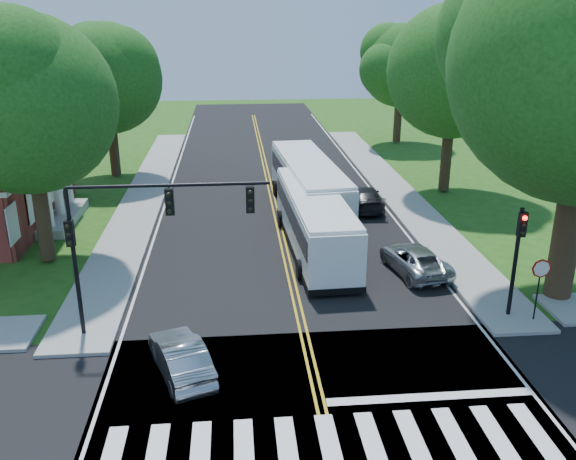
{
  "coord_description": "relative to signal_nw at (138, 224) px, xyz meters",
  "views": [
    {
      "loc": [
        -2.44,
        -14.15,
        11.45
      ],
      "look_at": [
        -0.16,
        10.82,
        2.4
      ],
      "focal_mm": 38.0,
      "sensor_mm": 36.0,
      "label": 1
    }
  ],
  "objects": [
    {
      "name": "ground",
      "position": [
        5.86,
        -6.43,
        -4.38
      ],
      "size": [
        140.0,
        140.0,
        0.0
      ],
      "primitive_type": "plane",
      "color": "#234E13",
      "rests_on": "ground"
    },
    {
      "name": "road",
      "position": [
        5.86,
        11.57,
        -4.37
      ],
      "size": [
        14.0,
        96.0,
        0.01
      ],
      "primitive_type": "cube",
      "color": "black",
      "rests_on": "ground"
    },
    {
      "name": "hatchback",
      "position": [
        1.47,
        -2.8,
        -3.72
      ],
      "size": [
        2.6,
        4.16,
        1.3
      ],
      "primitive_type": "imported",
      "rotation": [
        0.0,
        0.0,
        3.48
      ],
      "color": "#A3A5A9",
      "rests_on": "road"
    },
    {
      "name": "center_line",
      "position": [
        5.86,
        15.57,
        -4.36
      ],
      "size": [
        0.36,
        70.0,
        0.01
      ],
      "primitive_type": "cube",
      "color": "gold",
      "rests_on": "road"
    },
    {
      "name": "stop_sign",
      "position": [
        14.86,
        -0.45,
        -2.35
      ],
      "size": [
        0.76,
        0.08,
        2.53
      ],
      "color": "black",
      "rests_on": "ground"
    },
    {
      "name": "signal_ne",
      "position": [
        14.06,
        0.01,
        -1.41
      ],
      "size": [
        0.3,
        0.46,
        4.4
      ],
      "color": "black",
      "rests_on": "ground"
    },
    {
      "name": "edge_line_e",
      "position": [
        12.66,
        15.57,
        -4.36
      ],
      "size": [
        0.12,
        70.0,
        0.01
      ],
      "primitive_type": "cube",
      "color": "silver",
      "rests_on": "road"
    },
    {
      "name": "tree_east_mid",
      "position": [
        17.36,
        17.57,
        3.48
      ],
      "size": [
        8.4,
        8.4,
        11.93
      ],
      "color": "#382516",
      "rests_on": "ground"
    },
    {
      "name": "tree_east_far",
      "position": [
        18.36,
        33.57,
        2.48
      ],
      "size": [
        7.2,
        7.2,
        10.34
      ],
      "color": "#382516",
      "rests_on": "ground"
    },
    {
      "name": "suv",
      "position": [
        11.6,
        4.74,
        -3.74
      ],
      "size": [
        2.78,
        4.78,
        1.25
      ],
      "primitive_type": "imported",
      "rotation": [
        0.0,
        0.0,
        3.31
      ],
      "color": "#A8ABAF",
      "rests_on": "road"
    },
    {
      "name": "stop_bar",
      "position": [
        9.36,
        -4.83,
        -4.36
      ],
      "size": [
        6.6,
        0.4,
        0.01
      ],
      "primitive_type": "cube",
      "color": "silver",
      "rests_on": "road"
    },
    {
      "name": "sidewalk_ne",
      "position": [
        14.16,
        18.57,
        -4.3
      ],
      "size": [
        2.6,
        40.0,
        0.15
      ],
      "primitive_type": "cube",
      "color": "gray",
      "rests_on": "ground"
    },
    {
      "name": "tree_west_near",
      "position": [
        -5.64,
        7.57,
        3.15
      ],
      "size": [
        8.0,
        8.0,
        11.4
      ],
      "color": "#382516",
      "rests_on": "ground"
    },
    {
      "name": "bus_follow",
      "position": [
        7.77,
        13.85,
        -2.67
      ],
      "size": [
        3.66,
        12.57,
        3.21
      ],
      "rotation": [
        0.0,
        0.0,
        3.21
      ],
      "color": "white",
      "rests_on": "road"
    },
    {
      "name": "sidewalk_nw",
      "position": [
        -2.44,
        18.57,
        -4.3
      ],
      "size": [
        2.6,
        40.0,
        0.15
      ],
      "primitive_type": "cube",
      "color": "gray",
      "rests_on": "ground"
    },
    {
      "name": "cross_road",
      "position": [
        5.86,
        -6.43,
        -4.37
      ],
      "size": [
        60.0,
        12.0,
        0.01
      ],
      "primitive_type": "cube",
      "color": "black",
      "rests_on": "ground"
    },
    {
      "name": "dark_sedan",
      "position": [
        11.37,
        14.5,
        -3.7
      ],
      "size": [
        2.07,
        4.68,
        1.33
      ],
      "primitive_type": "imported",
      "rotation": [
        0.0,
        0.0,
        3.1
      ],
      "color": "black",
      "rests_on": "road"
    },
    {
      "name": "tree_west_far",
      "position": [
        -5.14,
        23.57,
        2.62
      ],
      "size": [
        7.6,
        7.6,
        10.67
      ],
      "color": "#382516",
      "rests_on": "ground"
    },
    {
      "name": "bus_lead",
      "position": [
        7.36,
        7.97,
        -2.81
      ],
      "size": [
        3.12,
        11.52,
        2.95
      ],
      "rotation": [
        0.0,
        0.0,
        3.18
      ],
      "color": "white",
      "rests_on": "road"
    },
    {
      "name": "edge_line_w",
      "position": [
        -0.94,
        15.57,
        -4.36
      ],
      "size": [
        0.12,
        70.0,
        0.01
      ],
      "primitive_type": "cube",
      "color": "silver",
      "rests_on": "road"
    },
    {
      "name": "signal_nw",
      "position": [
        0.0,
        0.0,
        0.0
      ],
      "size": [
        7.15,
        0.46,
        5.66
      ],
      "color": "black",
      "rests_on": "ground"
    },
    {
      "name": "crosswalk",
      "position": [
        5.86,
        -6.93,
        -4.36
      ],
      "size": [
        12.6,
        3.0,
        0.01
      ],
      "primitive_type": "cube",
      "color": "silver",
      "rests_on": "road"
    }
  ]
}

